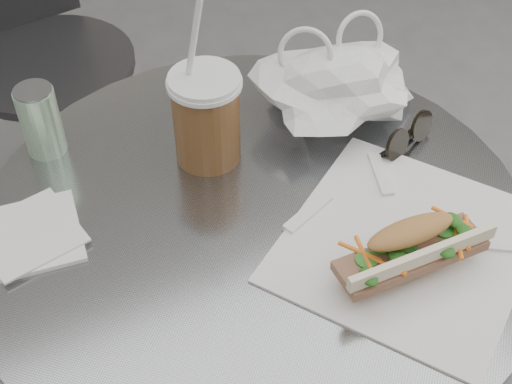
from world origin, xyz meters
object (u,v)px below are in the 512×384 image
chair_far (53,100)px  sunglasses (408,137)px  cafe_table (254,328)px  drink_can (40,121)px  banh_mi (410,250)px  iced_coffee (206,116)px

chair_far → sunglasses: bearing=106.6°
cafe_table → sunglasses: 0.40m
drink_can → banh_mi: bearing=-52.7°
sunglasses → iced_coffee: bearing=138.8°
banh_mi → drink_can: (-0.33, 0.44, 0.01)m
drink_can → iced_coffee: bearing=-30.9°
banh_mi → iced_coffee: size_ratio=0.81×
cafe_table → chair_far: 0.92m
chair_far → drink_can: 0.80m
cafe_table → drink_can: size_ratio=6.90×
cafe_table → sunglasses: size_ratio=7.00×
sunglasses → drink_can: (-0.48, 0.24, 0.04)m
iced_coffee → drink_can: (-0.21, 0.12, -0.02)m
chair_far → iced_coffee: (0.09, -0.77, 0.47)m
iced_coffee → drink_can: iced_coffee is taller
cafe_table → iced_coffee: iced_coffee is taller
chair_far → banh_mi: banh_mi is taller
iced_coffee → sunglasses: 0.30m
banh_mi → cafe_table: bearing=127.7°
chair_far → sunglasses: (0.36, -0.89, 0.42)m
banh_mi → iced_coffee: iced_coffee is taller
cafe_table → chair_far: chair_far is taller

